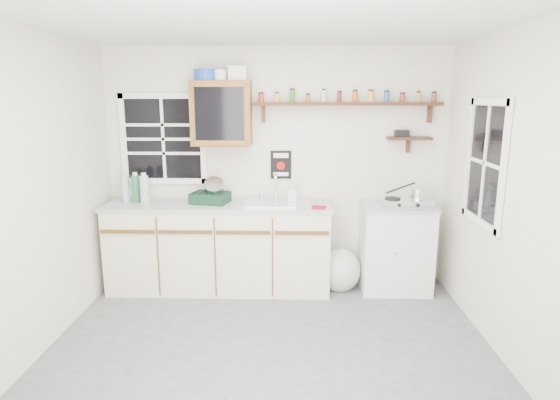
{
  "coord_description": "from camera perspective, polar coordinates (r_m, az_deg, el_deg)",
  "views": [
    {
      "loc": [
        0.17,
        -3.36,
        1.99
      ],
      "look_at": [
        0.07,
        0.55,
        1.12
      ],
      "focal_mm": 30.0,
      "sensor_mm": 36.0,
      "label": 1
    }
  ],
  "objects": [
    {
      "name": "room",
      "position": [
        3.45,
        -1.36,
        0.09
      ],
      "size": [
        3.64,
        3.24,
        2.54
      ],
      "color": "#4D4D50",
      "rests_on": "ground"
    },
    {
      "name": "main_cabinet",
      "position": [
        4.97,
        -7.35,
        -5.56
      ],
      "size": [
        2.31,
        0.63,
        0.92
      ],
      "color": "beige",
      "rests_on": "floor"
    },
    {
      "name": "right_cabinet",
      "position": [
        5.05,
        13.84,
        -5.58
      ],
      "size": [
        0.73,
        0.57,
        0.91
      ],
      "color": "silver",
      "rests_on": "floor"
    },
    {
      "name": "sink",
      "position": [
        4.79,
        -1.15,
        -0.29
      ],
      "size": [
        0.52,
        0.44,
        0.29
      ],
      "color": "silver",
      "rests_on": "main_cabinet"
    },
    {
      "name": "upper_cabinet",
      "position": [
        4.86,
        -7.13,
        10.44
      ],
      "size": [
        0.6,
        0.32,
        0.65
      ],
      "color": "brown",
      "rests_on": "wall_back"
    },
    {
      "name": "upper_cabinet_clutter",
      "position": [
        4.87,
        -7.54,
        14.95
      ],
      "size": [
        0.53,
        0.24,
        0.14
      ],
      "color": "#183EA1",
      "rests_on": "upper_cabinet"
    },
    {
      "name": "spice_shelf",
      "position": [
        4.91,
        8.17,
        11.64
      ],
      "size": [
        1.91,
        0.18,
        0.34
      ],
      "color": "black",
      "rests_on": "wall_back"
    },
    {
      "name": "secondary_shelf",
      "position": [
        5.05,
        15.22,
        7.35
      ],
      "size": [
        0.45,
        0.16,
        0.24
      ],
      "color": "black",
      "rests_on": "wall_back"
    },
    {
      "name": "warning_sign",
      "position": [
        5.0,
        0.11,
        4.32
      ],
      "size": [
        0.22,
        0.02,
        0.3
      ],
      "color": "black",
      "rests_on": "wall_back"
    },
    {
      "name": "window_back",
      "position": [
        5.15,
        -14.03,
        7.21
      ],
      "size": [
        0.93,
        0.03,
        0.98
      ],
      "color": "black",
      "rests_on": "wall_back"
    },
    {
      "name": "window_right",
      "position": [
        4.27,
        23.78,
        4.16
      ],
      "size": [
        0.03,
        0.78,
        1.08
      ],
      "color": "black",
      "rests_on": "wall_back"
    },
    {
      "name": "water_bottles",
      "position": [
        5.03,
        -17.07,
        1.32
      ],
      "size": [
        0.3,
        0.14,
        0.32
      ],
      "color": "#A0B4BC",
      "rests_on": "main_cabinet"
    },
    {
      "name": "dish_rack",
      "position": [
        4.85,
        -8.35,
        0.66
      ],
      "size": [
        0.42,
        0.35,
        0.27
      ],
      "rotation": [
        0.0,
        0.0,
        -0.24
      ],
      "color": "black",
      "rests_on": "main_cabinet"
    },
    {
      "name": "soap_bottle",
      "position": [
        4.85,
        1.48,
        1.01
      ],
      "size": [
        0.1,
        0.11,
        0.21
      ],
      "primitive_type": "imported",
      "rotation": [
        0.0,
        0.0,
        0.1
      ],
      "color": "white",
      "rests_on": "main_cabinet"
    },
    {
      "name": "rag",
      "position": [
        4.6,
        4.71,
        -0.91
      ],
      "size": [
        0.15,
        0.13,
        0.02
      ],
      "primitive_type": "cube",
      "rotation": [
        0.0,
        0.0,
        -0.22
      ],
      "color": "maroon",
      "rests_on": "main_cabinet"
    },
    {
      "name": "hotplate",
      "position": [
        4.92,
        15.02,
        -0.22
      ],
      "size": [
        0.54,
        0.32,
        0.08
      ],
      "rotation": [
        0.0,
        0.0,
        0.08
      ],
      "color": "silver",
      "rests_on": "right_cabinet"
    },
    {
      "name": "saucepan",
      "position": [
        4.94,
        16.47,
        0.75
      ],
      "size": [
        0.38,
        0.3,
        0.18
      ],
      "rotation": [
        0.0,
        0.0,
        -0.79
      ],
      "color": "silver",
      "rests_on": "hotplate"
    },
    {
      "name": "trash_bag",
      "position": [
        5.01,
        7.27,
        -8.45
      ],
      "size": [
        0.43,
        0.39,
        0.49
      ],
      "color": "beige",
      "rests_on": "floor"
    }
  ]
}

